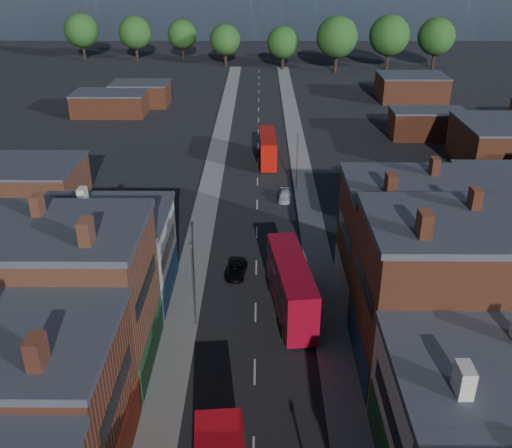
{
  "coord_description": "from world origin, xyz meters",
  "views": [
    {
      "loc": [
        0.37,
        -10.67,
        29.48
      ],
      "look_at": [
        0.0,
        37.2,
        6.33
      ],
      "focal_mm": 40.0,
      "sensor_mm": 36.0,
      "label": 1
    }
  ],
  "objects_px": {
    "bus_1": "(291,286)",
    "car_2": "(236,270)",
    "bus_2": "(268,148)",
    "car_3": "(285,196)"
  },
  "relations": [
    {
      "from": "bus_1",
      "to": "car_2",
      "type": "distance_m",
      "value": 8.4
    },
    {
      "from": "bus_1",
      "to": "bus_2",
      "type": "height_order",
      "value": "bus_1"
    },
    {
      "from": "car_2",
      "to": "car_3",
      "type": "height_order",
      "value": "car_2"
    },
    {
      "from": "bus_2",
      "to": "car_3",
      "type": "distance_m",
      "value": 14.55
    },
    {
      "from": "bus_2",
      "to": "bus_1",
      "type": "bearing_deg",
      "value": -89.12
    },
    {
      "from": "car_3",
      "to": "bus_2",
      "type": "bearing_deg",
      "value": 101.86
    },
    {
      "from": "bus_1",
      "to": "car_3",
      "type": "distance_m",
      "value": 25.4
    },
    {
      "from": "bus_1",
      "to": "bus_2",
      "type": "relative_size",
      "value": 1.15
    },
    {
      "from": "car_2",
      "to": "bus_1",
      "type": "bearing_deg",
      "value": -44.02
    },
    {
      "from": "car_2",
      "to": "bus_2",
      "type": "bearing_deg",
      "value": 90.81
    }
  ]
}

